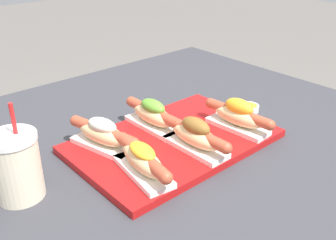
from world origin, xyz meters
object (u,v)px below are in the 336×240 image
object	(u,v)px
hot_dog_0	(143,160)
hot_dog_4	(153,115)
drink_cup	(16,166)
sauce_bowl	(249,108)
hot_dog_1	(195,135)
serving_tray	(174,141)
hot_dog_3	(103,134)
hot_dog_2	(238,116)

from	to	relation	value
hot_dog_0	hot_dog_4	world-z (taller)	hot_dog_4
drink_cup	sauce_bowl	bearing A→B (deg)	-4.41
hot_dog_0	hot_dog_1	size ratio (longest dim) A/B	0.99
serving_tray	hot_dog_1	size ratio (longest dim) A/B	2.33
serving_tray	hot_dog_0	world-z (taller)	hot_dog_0
hot_dog_3	hot_dog_4	distance (m)	0.15
hot_dog_4	sauce_bowl	world-z (taller)	hot_dog_4
hot_dog_2	serving_tray	bearing A→B (deg)	155.58
hot_dog_2	sauce_bowl	size ratio (longest dim) A/B	3.55
sauce_bowl	drink_cup	bearing A→B (deg)	175.59
serving_tray	hot_dog_0	bearing A→B (deg)	-154.60
hot_dog_0	sauce_bowl	world-z (taller)	hot_dog_0
hot_dog_1	sauce_bowl	bearing A→B (deg)	13.86
hot_dog_4	hot_dog_1	bearing A→B (deg)	-89.12
hot_dog_0	hot_dog_1	world-z (taller)	hot_dog_1
hot_dog_2	hot_dog_3	bearing A→B (deg)	154.73
hot_dog_2	drink_cup	world-z (taller)	drink_cup
hot_dog_1	drink_cup	xyz separation A→B (m)	(-0.36, 0.12, 0.01)
hot_dog_2	hot_dog_4	world-z (taller)	hot_dog_2
hot_dog_0	hot_dog_1	xyz separation A→B (m)	(0.15, -0.00, 0.00)
serving_tray	hot_dog_3	bearing A→B (deg)	153.87
drink_cup	hot_dog_1	bearing A→B (deg)	-18.52
drink_cup	hot_dog_4	bearing A→B (deg)	4.30
hot_dog_3	sauce_bowl	world-z (taller)	hot_dog_3
hot_dog_0	hot_dog_4	bearing A→B (deg)	44.71
hot_dog_1	hot_dog_3	size ratio (longest dim) A/B	1.02
hot_dog_1	hot_dog_4	size ratio (longest dim) A/B	1.00
serving_tray	drink_cup	world-z (taller)	drink_cup
serving_tray	hot_dog_1	bearing A→B (deg)	-88.93
hot_dog_0	hot_dog_2	distance (m)	0.30
hot_dog_1	hot_dog_4	bearing A→B (deg)	90.88
hot_dog_3	drink_cup	distance (m)	0.21
hot_dog_2	drink_cup	distance (m)	0.52
serving_tray	hot_dog_4	world-z (taller)	hot_dog_4
hot_dog_3	drink_cup	xyz separation A→B (m)	(-0.21, -0.02, 0.02)
hot_dog_3	hot_dog_4	world-z (taller)	hot_dog_4
hot_dog_3	hot_dog_1	bearing A→B (deg)	-43.84
hot_dog_0	hot_dog_1	bearing A→B (deg)	-0.38
hot_dog_4	sauce_bowl	xyz separation A→B (m)	(0.29, -0.08, -0.04)
hot_dog_3	sauce_bowl	distance (m)	0.44
hot_dog_0	drink_cup	xyz separation A→B (m)	(-0.21, 0.12, 0.02)
sauce_bowl	hot_dog_2	bearing A→B (deg)	-152.97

